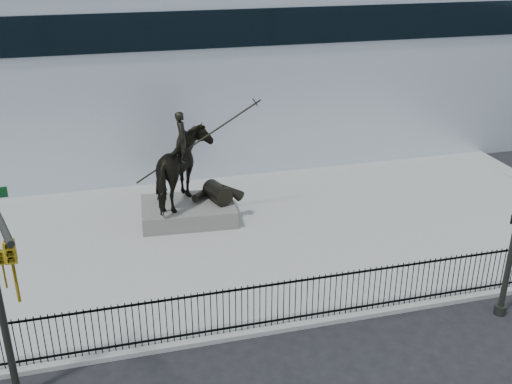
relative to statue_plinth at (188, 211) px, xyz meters
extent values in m
plane|color=black|center=(1.26, -8.95, -0.49)|extent=(120.00, 120.00, 0.00)
cube|color=gray|center=(1.26, -1.95, -0.42)|extent=(30.00, 12.00, 0.15)
cube|color=silver|center=(1.26, 11.05, 4.01)|extent=(44.00, 14.00, 9.00)
cube|color=black|center=(1.26, -7.70, -0.19)|extent=(22.00, 0.05, 0.05)
cube|color=black|center=(1.26, -7.70, 1.06)|extent=(22.00, 0.05, 0.05)
cube|color=black|center=(1.26, -7.70, 0.41)|extent=(22.00, 0.03, 1.50)
cube|color=#5E5C56|center=(0.00, 0.00, 0.00)|extent=(3.85, 2.79, 0.69)
imported|color=black|center=(0.00, 0.00, 1.81)|extent=(2.69, 3.08, 2.93)
imported|color=black|center=(-0.11, 0.01, 3.15)|extent=(0.53, 0.76, 1.98)
cylinder|color=black|center=(0.40, -0.03, 2.85)|extent=(4.70, 0.42, 2.98)
imported|color=gold|center=(-4.54, -13.00, 5.48)|extent=(0.18, 0.22, 1.10)
imported|color=gold|center=(-5.52, -8.75, 3.21)|extent=(0.16, 0.20, 1.00)
cylinder|color=#252722|center=(8.26, -8.75, -0.34)|extent=(0.36, 0.36, 0.30)
camera|label=1|loc=(-2.98, -21.69, 10.33)|focal=42.00mm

